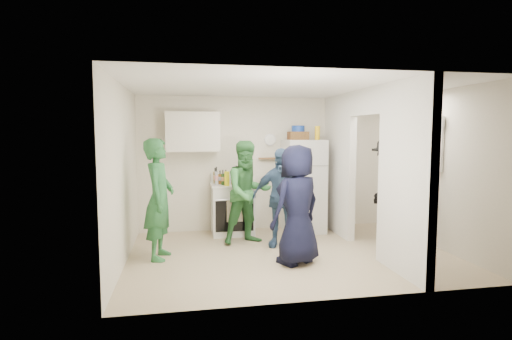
% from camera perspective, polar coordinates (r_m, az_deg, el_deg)
% --- Properties ---
extents(floor, '(4.80, 4.80, 0.00)m').
position_cam_1_polar(floor, '(6.20, 4.93, -11.84)').
color(floor, tan).
rests_on(floor, ground).
extents(wall_back, '(4.80, 0.00, 4.80)m').
position_cam_1_polar(wall_back, '(7.60, 1.62, 0.94)').
color(wall_back, silver).
rests_on(wall_back, floor).
extents(wall_front, '(4.80, 0.00, 4.80)m').
position_cam_1_polar(wall_front, '(4.35, 10.99, -2.40)').
color(wall_front, silver).
rests_on(wall_front, floor).
extents(wall_left, '(0.00, 3.40, 3.40)m').
position_cam_1_polar(wall_left, '(5.80, -18.47, -0.68)').
color(wall_left, silver).
rests_on(wall_left, floor).
extents(wall_right, '(0.00, 3.40, 3.40)m').
position_cam_1_polar(wall_right, '(6.99, 24.36, 0.09)').
color(wall_right, silver).
rests_on(wall_right, floor).
extents(ceiling, '(4.80, 4.80, 0.00)m').
position_cam_1_polar(ceiling, '(5.97, 5.13, 11.76)').
color(ceiling, white).
rests_on(ceiling, wall_back).
extents(partition_pier_back, '(0.12, 1.20, 2.50)m').
position_cam_1_polar(partition_pier_back, '(7.38, 11.75, 0.71)').
color(partition_pier_back, silver).
rests_on(partition_pier_back, floor).
extents(partition_pier_front, '(0.12, 1.20, 2.50)m').
position_cam_1_polar(partition_pier_front, '(5.42, 20.54, -1.14)').
color(partition_pier_front, silver).
rests_on(partition_pier_front, floor).
extents(partition_header, '(0.12, 1.00, 0.40)m').
position_cam_1_polar(partition_header, '(6.37, 15.71, 9.36)').
color(partition_header, silver).
rests_on(partition_header, partition_pier_back).
extents(stove, '(0.77, 0.64, 0.91)m').
position_cam_1_polar(stove, '(7.27, -3.40, -5.58)').
color(stove, white).
rests_on(stove, floor).
extents(upper_cabinet, '(0.95, 0.34, 0.70)m').
position_cam_1_polar(upper_cabinet, '(7.24, -9.02, 5.42)').
color(upper_cabinet, silver).
rests_on(upper_cabinet, wall_back).
extents(fridge, '(0.70, 0.68, 1.70)m').
position_cam_1_polar(fridge, '(7.45, 6.80, -2.26)').
color(fridge, silver).
rests_on(fridge, floor).
extents(wicker_basket, '(0.35, 0.25, 0.15)m').
position_cam_1_polar(wicker_basket, '(7.41, 6.02, 4.89)').
color(wicker_basket, brown).
rests_on(wicker_basket, fridge).
extents(blue_bowl, '(0.24, 0.24, 0.11)m').
position_cam_1_polar(blue_bowl, '(7.41, 6.03, 5.90)').
color(blue_bowl, navy).
rests_on(blue_bowl, wicker_basket).
extents(yellow_cup_stack_top, '(0.09, 0.09, 0.25)m').
position_cam_1_polar(yellow_cup_stack_top, '(7.36, 8.76, 5.25)').
color(yellow_cup_stack_top, yellow).
rests_on(yellow_cup_stack_top, fridge).
extents(wall_clock, '(0.22, 0.02, 0.22)m').
position_cam_1_polar(wall_clock, '(7.57, 2.03, 4.33)').
color(wall_clock, white).
rests_on(wall_clock, wall_back).
extents(spice_shelf, '(0.35, 0.08, 0.03)m').
position_cam_1_polar(spice_shelf, '(7.55, 1.70, 1.67)').
color(spice_shelf, olive).
rests_on(spice_shelf, wall_back).
extents(nook_window, '(0.03, 0.70, 0.80)m').
position_cam_1_polar(nook_window, '(7.12, 23.43, 3.44)').
color(nook_window, black).
rests_on(nook_window, wall_right).
extents(nook_window_frame, '(0.04, 0.76, 0.86)m').
position_cam_1_polar(nook_window_frame, '(7.11, 23.33, 3.44)').
color(nook_window_frame, white).
rests_on(nook_window_frame, wall_right).
extents(nook_valance, '(0.04, 0.82, 0.18)m').
position_cam_1_polar(nook_valance, '(7.10, 23.27, 6.27)').
color(nook_valance, white).
rests_on(nook_valance, wall_right).
extents(yellow_cup_stack_stove, '(0.09, 0.09, 0.25)m').
position_cam_1_polar(yellow_cup_stack_stove, '(6.95, -4.18, -1.23)').
color(yellow_cup_stack_stove, yellow).
rests_on(yellow_cup_stack_stove, stove).
extents(red_cup, '(0.09, 0.09, 0.12)m').
position_cam_1_polar(red_cup, '(7.02, -1.44, -1.69)').
color(red_cup, red).
rests_on(red_cup, stove).
extents(person_green_left, '(0.52, 0.70, 1.75)m').
position_cam_1_polar(person_green_left, '(5.95, -13.66, -4.03)').
color(person_green_left, '#2F773B').
rests_on(person_green_left, floor).
extents(person_green_center, '(0.97, 0.84, 1.70)m').
position_cam_1_polar(person_green_center, '(6.60, -1.16, -3.20)').
color(person_green_center, '#34773F').
rests_on(person_green_center, floor).
extents(person_denim, '(1.00, 0.78, 1.59)m').
position_cam_1_polar(person_denim, '(6.43, 3.51, -3.95)').
color(person_denim, '#344E72').
rests_on(person_denim, floor).
extents(person_navy, '(0.97, 0.86, 1.67)m').
position_cam_1_polar(person_navy, '(5.59, 5.91, -4.95)').
color(person_navy, black).
rests_on(person_navy, floor).
extents(person_nook, '(0.80, 1.23, 1.78)m').
position_cam_1_polar(person_nook, '(6.94, 18.65, -2.73)').
color(person_nook, black).
rests_on(person_nook, floor).
extents(bottle_a, '(0.07, 0.07, 0.29)m').
position_cam_1_polar(bottle_a, '(7.28, -5.85, -0.81)').
color(bottle_a, olive).
rests_on(bottle_a, stove).
extents(bottle_b, '(0.06, 0.06, 0.27)m').
position_cam_1_polar(bottle_b, '(7.07, -4.76, -1.07)').
color(bottle_b, '#214517').
rests_on(bottle_b, stove).
extents(bottle_c, '(0.07, 0.07, 0.24)m').
position_cam_1_polar(bottle_c, '(7.33, -4.35, -0.93)').
color(bottle_c, '#ABB8B9').
rests_on(bottle_c, stove).
extents(bottle_d, '(0.06, 0.06, 0.30)m').
position_cam_1_polar(bottle_d, '(7.13, -3.36, -0.88)').
color(bottle_d, brown).
rests_on(bottle_d, stove).
extents(bottle_e, '(0.06, 0.06, 0.32)m').
position_cam_1_polar(bottle_e, '(7.37, -2.83, -0.60)').
color(bottle_e, gray).
rests_on(bottle_e, stove).
extents(bottle_f, '(0.06, 0.06, 0.28)m').
position_cam_1_polar(bottle_f, '(7.23, -1.93, -0.87)').
color(bottle_f, '#183413').
rests_on(bottle_f, stove).
extents(bottle_g, '(0.07, 0.07, 0.26)m').
position_cam_1_polar(bottle_g, '(7.34, -1.49, -0.82)').
color(bottle_g, olive).
rests_on(bottle_g, stove).
extents(bottle_h, '(0.07, 0.07, 0.33)m').
position_cam_1_polar(bottle_h, '(7.02, -5.68, -0.87)').
color(bottle_h, '#9798A2').
rests_on(bottle_h, stove).
extents(bottle_i, '(0.07, 0.07, 0.25)m').
position_cam_1_polar(bottle_i, '(7.28, -3.17, -0.91)').
color(bottle_i, brown).
rests_on(bottle_i, stove).
extents(bottle_j, '(0.08, 0.08, 0.26)m').
position_cam_1_polar(bottle_j, '(7.12, -0.85, -1.03)').
color(bottle_j, '#1C5320').
rests_on(bottle_j, stove).
extents(bottle_k, '(0.07, 0.07, 0.24)m').
position_cam_1_polar(bottle_k, '(7.20, -5.16, -1.04)').
color(bottle_k, brown).
rests_on(bottle_k, stove).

